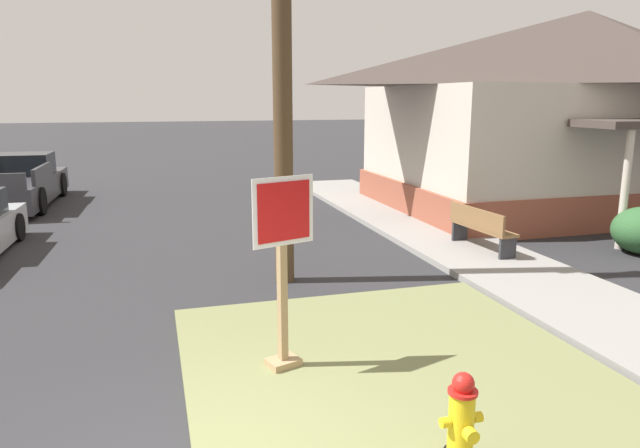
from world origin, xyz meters
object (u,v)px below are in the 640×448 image
(manhole_cover, at_px, (213,330))
(utility_pole, at_px, (281,11))
(stop_sign, at_px, (283,275))
(pickup_truck_charcoal, at_px, (18,185))
(fire_hydrant, at_px, (462,420))
(street_bench, at_px, (480,226))

(manhole_cover, xyz_separation_m, utility_pole, (1.45, 1.89, 4.46))
(stop_sign, relative_size, manhole_cover, 3.16)
(pickup_truck_charcoal, height_order, utility_pole, utility_pole)
(fire_hydrant, height_order, manhole_cover, fire_hydrant)
(manhole_cover, xyz_separation_m, street_bench, (5.62, 2.48, 0.59))
(manhole_cover, relative_size, street_bench, 0.39)
(fire_hydrant, distance_m, street_bench, 7.28)
(stop_sign, height_order, pickup_truck_charcoal, stop_sign)
(fire_hydrant, bearing_deg, stop_sign, 115.75)
(manhole_cover, bearing_deg, pickup_truck_charcoal, 111.92)
(fire_hydrant, bearing_deg, street_bench, 57.58)
(pickup_truck_charcoal, relative_size, street_bench, 3.08)
(stop_sign, distance_m, manhole_cover, 2.01)
(manhole_cover, height_order, utility_pole, utility_pole)
(street_bench, height_order, utility_pole, utility_pole)
(fire_hydrant, relative_size, street_bench, 0.45)
(pickup_truck_charcoal, distance_m, utility_pole, 11.74)
(stop_sign, height_order, manhole_cover, stop_sign)
(street_bench, relative_size, utility_pole, 0.21)
(stop_sign, xyz_separation_m, manhole_cover, (-0.67, 1.50, -1.17))
(street_bench, bearing_deg, fire_hydrant, -122.42)
(fire_hydrant, bearing_deg, pickup_truck_charcoal, 112.71)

